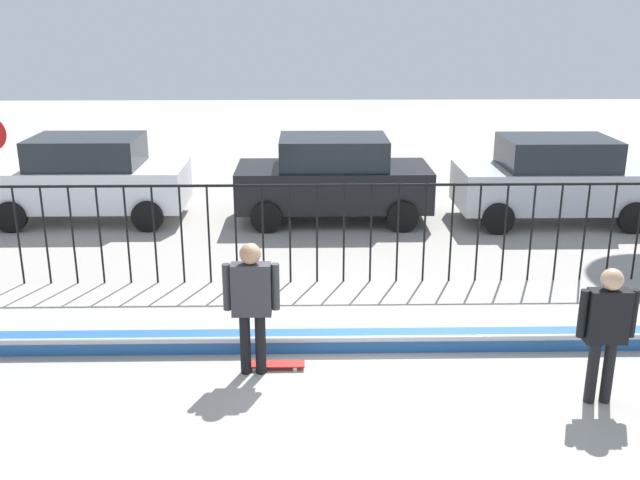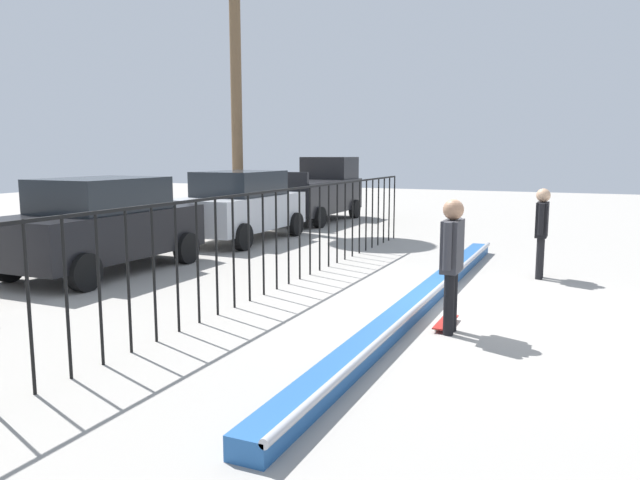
{
  "view_description": "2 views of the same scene",
  "coord_description": "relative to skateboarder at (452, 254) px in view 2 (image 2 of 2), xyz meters",
  "views": [
    {
      "loc": [
        -0.65,
        -8.81,
        4.58
      ],
      "look_at": [
        -0.43,
        2.62,
        0.94
      ],
      "focal_mm": 40.69,
      "sensor_mm": 36.0,
      "label": 1
    },
    {
      "loc": [
        -9.22,
        -1.79,
        2.39
      ],
      "look_at": [
        -0.18,
        2.23,
        0.96
      ],
      "focal_mm": 33.82,
      "sensor_mm": 36.0,
      "label": 2
    }
  ],
  "objects": [
    {
      "name": "ground_plane",
      "position": [
        1.36,
        0.2,
        -1.08
      ],
      "size": [
        60.0,
        60.0,
        0.0
      ],
      "primitive_type": "plane",
      "color": "#9E9991"
    },
    {
      "name": "bowl_coping_ledge",
      "position": [
        1.36,
        0.69,
        -0.96
      ],
      "size": [
        11.0,
        0.4,
        0.27
      ],
      "color": "#235699",
      "rests_on": "ground"
    },
    {
      "name": "perimeter_fence",
      "position": [
        1.36,
        3.35,
        0.01
      ],
      "size": [
        14.04,
        0.04,
        1.76
      ],
      "color": "black",
      "rests_on": "ground"
    },
    {
      "name": "skateboarder",
      "position": [
        0.0,
        0.0,
        0.0
      ],
      "size": [
        0.73,
        0.27,
        1.8
      ],
      "rotation": [
        0.0,
        0.0,
        -0.15
      ],
      "color": "black",
      "rests_on": "ground"
    },
    {
      "name": "skateboard",
      "position": [
        0.27,
        0.11,
        -1.02
      ],
      "size": [
        0.8,
        0.2,
        0.07
      ],
      "rotation": [
        0.0,
        0.0,
        0.07
      ],
      "color": "#A51E19",
      "rests_on": "ground"
    },
    {
      "name": "camera_operator",
      "position": [
        4.25,
        -0.82,
        -0.04
      ],
      "size": [
        0.7,
        0.26,
        1.73
      ],
      "rotation": [
        0.0,
        0.0,
        2.92
      ],
      "color": "black",
      "rests_on": "ground"
    },
    {
      "name": "parked_car_black",
      "position": [
        1.32,
        7.28,
        -0.11
      ],
      "size": [
        4.3,
        2.12,
        1.9
      ],
      "rotation": [
        0.0,
        0.0,
        0.01
      ],
      "color": "black",
      "rests_on": "ground"
    },
    {
      "name": "parked_car_silver",
      "position": [
        6.25,
        7.07,
        -0.11
      ],
      "size": [
        4.3,
        2.12,
        1.9
      ],
      "rotation": [
        0.0,
        0.0,
        0.07
      ],
      "color": "#B7BABF",
      "rests_on": "ground"
    },
    {
      "name": "pickup_truck",
      "position": [
        11.55,
        7.2,
        -0.04
      ],
      "size": [
        4.7,
        2.12,
        2.24
      ],
      "rotation": [
        0.0,
        0.0,
        -0.08
      ],
      "color": "black",
      "rests_on": "ground"
    }
  ]
}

